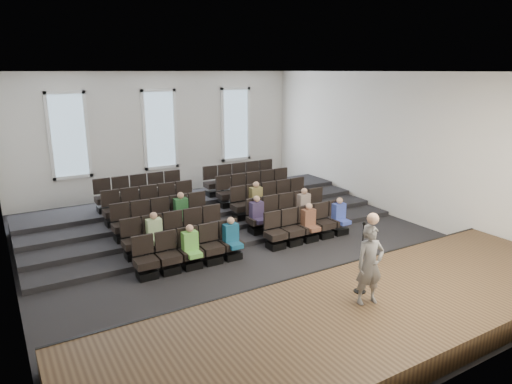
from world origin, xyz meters
TOP-DOWN VIEW (x-y plane):
  - ground at (0.00, 0.00)m, footprint 14.00×14.00m
  - ceiling at (0.00, 0.00)m, footprint 12.00×14.00m
  - wall_back at (0.00, 7.02)m, footprint 12.00×0.04m
  - wall_front at (0.00, -7.02)m, footprint 12.00×0.04m
  - wall_left at (-6.02, 0.00)m, footprint 0.04×14.00m
  - wall_right at (6.02, 0.00)m, footprint 0.04×14.00m
  - stage at (0.00, -5.10)m, footprint 11.80×3.60m
  - stage_lip at (0.00, -3.33)m, footprint 11.80×0.06m
  - risers at (0.00, 3.17)m, footprint 11.80×4.80m
  - seating_rows at (-0.00, 1.54)m, footprint 6.80×4.70m
  - windows at (0.00, 6.95)m, footprint 8.44×0.10m
  - audience at (0.35, 0.22)m, footprint 6.05×2.64m
  - speaker at (0.05, -5.00)m, footprint 0.67×0.51m
  - mic_stand at (0.24, -4.58)m, footprint 0.26×0.26m

SIDE VIEW (x-z plane):
  - ground at x=0.00m, z-range 0.00..0.00m
  - risers at x=0.00m, z-range -0.10..0.50m
  - stage at x=0.00m, z-range 0.00..0.50m
  - stage_lip at x=0.00m, z-range -0.01..0.51m
  - seating_rows at x=0.00m, z-range -0.15..1.52m
  - audience at x=0.35m, z-range 0.25..1.35m
  - mic_stand at x=0.24m, z-range 0.18..1.74m
  - speaker at x=0.05m, z-range 0.50..2.13m
  - wall_back at x=0.00m, z-range 0.00..5.00m
  - wall_front at x=0.00m, z-range 0.00..5.00m
  - wall_left at x=-6.02m, z-range 0.00..5.00m
  - wall_right at x=6.02m, z-range 0.00..5.00m
  - windows at x=0.00m, z-range 1.08..4.32m
  - ceiling at x=0.00m, z-range 5.00..5.02m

